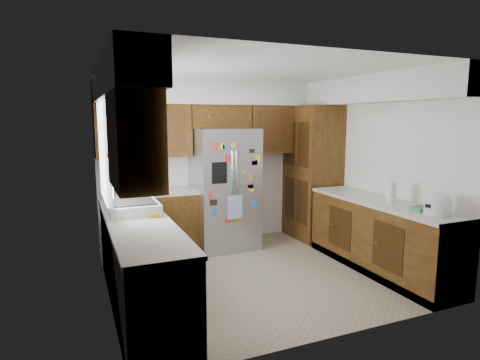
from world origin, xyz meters
The scene contains 12 objects.
floor centered at (0.00, 0.00, 0.00)m, with size 3.60×3.60×0.00m, color tan.
room_shell centered at (-0.11, 0.36, 1.82)m, with size 3.64×3.24×2.52m.
left_counter_run centered at (-1.36, 0.03, 0.43)m, with size 1.36×3.20×0.92m.
right_counter_run centered at (1.50, -0.47, 0.42)m, with size 0.63×2.25×0.92m.
pantry centered at (1.50, 1.15, 1.07)m, with size 0.60×0.90×2.15m, color #3B1C0B.
fridge centered at (0.00, 1.20, 0.90)m, with size 0.90×0.79×1.80m.
bridge_cabinet centered at (0.00, 1.43, 1.98)m, with size 0.96×0.34×0.35m, color #3B1C0B.
fridge_top_items centered at (0.01, 1.44, 2.28)m, with size 0.70×0.31×0.28m.
sink_assembly centered at (-1.50, 0.10, 0.99)m, with size 0.52×0.73×0.37m.
left_counter_clutter centered at (-1.44, 0.85, 1.05)m, with size 0.34×0.79×0.38m.
rice_cooker centered at (1.50, -1.30, 1.04)m, with size 0.28×0.27×0.24m.
paper_towel centered at (1.47, -0.64, 1.05)m, with size 0.11×0.11×0.26m, color white.
Camera 1 is at (-2.07, -4.36, 1.94)m, focal length 30.00 mm.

